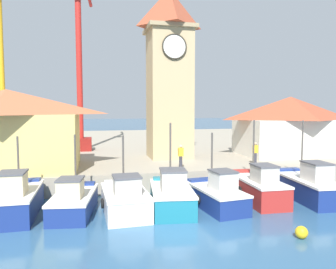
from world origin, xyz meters
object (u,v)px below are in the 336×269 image
Objects in this scene: fishing_boat_left_inner at (125,199)px; fishing_boat_mid_left at (171,195)px; fishing_boat_center at (216,195)px; mooring_buoy at (302,232)px; warehouse_right at (290,125)px; fishing_boat_left_outer at (74,201)px; fishing_boat_mid_right at (258,187)px; warehouse_left at (8,129)px; port_crane_far at (2,76)px; fishing_boat_far_left at (17,200)px; clock_tower at (169,70)px; dock_worker_near_tower at (255,153)px; fishing_boat_right_inner at (308,186)px; dock_worker_along_quay at (181,156)px; port_crane_near at (80,72)px.

fishing_boat_mid_left is at bearing 0.46° from fishing_boat_left_inner.
mooring_buoy is (1.91, -4.62, -0.47)m from fishing_boat_center.
fishing_boat_left_inner is 0.47× the size of warehouse_right.
fishing_boat_mid_right is (10.12, 0.04, 0.12)m from fishing_boat_left_outer.
fishing_boat_left_outer is 2.57m from fishing_boat_left_inner.
port_crane_far reaches higher than warehouse_left.
fishing_boat_far_left is 0.31× the size of clock_tower.
warehouse_right is (12.83, 9.28, 3.07)m from fishing_boat_mid_left.
fishing_boat_far_left is 15.77m from dock_worker_near_tower.
warehouse_right is 7.01m from dock_worker_near_tower.
warehouse_left is 17.04m from dock_worker_near_tower.
fishing_boat_far_left is 2.87× the size of dock_worker_near_tower.
clock_tower is at bearing 43.31° from fishing_boat_far_left.
dock_worker_near_tower is (15.07, 4.45, 1.28)m from fishing_boat_far_left.
fishing_boat_left_outer is at bearing 168.65° from fishing_boat_left_inner.
mooring_buoy is (18.05, -27.90, -8.53)m from port_crane_far.
fishing_boat_right_inner reaches higher than fishing_boat_left_outer.
warehouse_left reaches higher than mooring_buoy.
mooring_buoy is at bearing -127.64° from fishing_boat_right_inner.
fishing_boat_right_inner is (10.59, 0.21, 0.07)m from fishing_boat_left_inner.
fishing_boat_far_left is 1.02× the size of fishing_boat_mid_left.
fishing_boat_mid_right is 0.50× the size of warehouse_left.
warehouse_left reaches higher than fishing_boat_left_outer.
fishing_boat_far_left is 9.04× the size of mooring_buoy.
fishing_boat_left_outer is (2.71, -0.24, -0.14)m from fishing_boat_far_left.
fishing_boat_mid_left is 16.13m from warehouse_right.
warehouse_right is 5.53× the size of dock_worker_along_quay.
port_crane_near is (-7.29, 6.38, 0.33)m from clock_tower.
fishing_boat_mid_right is 16.24m from warehouse_left.
warehouse_right is at bearing 37.19° from dock_worker_near_tower.
dock_worker_along_quay is (-2.57, 9.58, 1.83)m from mooring_buoy.
warehouse_right is at bearing -3.71° from clock_tower.
fishing_boat_far_left is at bearing 179.11° from fishing_boat_mid_right.
clock_tower is at bearing 65.41° from fishing_boat_left_inner.
dock_worker_near_tower is at bearing 20.77° from fishing_boat_left_outer.
clock_tower reaches higher than fishing_boat_mid_left.
warehouse_left reaches higher than fishing_boat_mid_left.
fishing_boat_mid_left is (7.65, -0.73, -0.04)m from fishing_boat_far_left.
fishing_boat_center is 0.29× the size of clock_tower.
fishing_boat_center is 0.23× the size of port_crane_far.
fishing_boat_right_inner is at bearing -81.45° from dock_worker_near_tower.
mooring_buoy is at bearing -67.49° from fishing_boat_center.
port_crane_near is (-13.31, 16.16, 7.94)m from fishing_boat_right_inner.
fishing_boat_mid_left is at bearing -110.24° from dock_worker_along_quay.
fishing_boat_mid_left is 5.27m from dock_worker_along_quay.
fishing_boat_far_left is at bearing -157.34° from warehouse_right.
fishing_boat_mid_left is at bearing -59.29° from port_crane_far.
fishing_boat_center is at bearing -30.87° from warehouse_left.
fishing_boat_left_inner is at bearing 144.69° from mooring_buoy.
fishing_boat_far_left is at bearing 178.04° from fishing_boat_right_inner.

